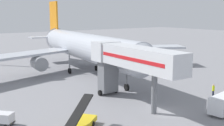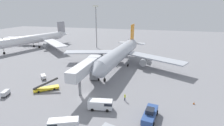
{
  "view_description": "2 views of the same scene",
  "coord_description": "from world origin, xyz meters",
  "px_view_note": "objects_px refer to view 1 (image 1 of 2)",
  "views": [
    {
      "loc": [
        -24.84,
        -24.22,
        12.11
      ],
      "look_at": [
        0.91,
        12.13,
        4.3
      ],
      "focal_mm": 46.51,
      "sensor_mm": 36.0,
      "label": 1
    },
    {
      "loc": [
        17.06,
        -36.4,
        21.89
      ],
      "look_at": [
        3.21,
        16.27,
        4.31
      ],
      "focal_mm": 27.22,
      "sensor_mm": 36.0,
      "label": 2
    }
  ],
  "objects_px": {
    "ground_crew_worker_foreground": "(213,90)",
    "airplane_at_gate": "(84,47)",
    "belt_loader_truck": "(78,126)",
    "baggage_cart_far_center": "(1,118)",
    "jet_bridge": "(129,60)"
  },
  "relations": [
    {
      "from": "belt_loader_truck",
      "to": "airplane_at_gate",
      "type": "bearing_deg",
      "value": 58.66
    },
    {
      "from": "jet_bridge",
      "to": "baggage_cart_far_center",
      "type": "bearing_deg",
      "value": 173.54
    },
    {
      "from": "jet_bridge",
      "to": "ground_crew_worker_foreground",
      "type": "relative_size",
      "value": 8.93
    },
    {
      "from": "belt_loader_truck",
      "to": "baggage_cart_far_center",
      "type": "distance_m",
      "value": 8.91
    },
    {
      "from": "belt_loader_truck",
      "to": "ground_crew_worker_foreground",
      "type": "relative_size",
      "value": 3.44
    },
    {
      "from": "airplane_at_gate",
      "to": "baggage_cart_far_center",
      "type": "bearing_deg",
      "value": -138.61
    },
    {
      "from": "jet_bridge",
      "to": "baggage_cart_far_center",
      "type": "distance_m",
      "value": 17.15
    },
    {
      "from": "ground_crew_worker_foreground",
      "to": "belt_loader_truck",
      "type": "bearing_deg",
      "value": -179.87
    },
    {
      "from": "baggage_cart_far_center",
      "to": "belt_loader_truck",
      "type": "bearing_deg",
      "value": -49.52
    },
    {
      "from": "airplane_at_gate",
      "to": "ground_crew_worker_foreground",
      "type": "xyz_separation_m",
      "value": [
        6.68,
        -25.59,
        -4.34
      ]
    },
    {
      "from": "airplane_at_gate",
      "to": "belt_loader_truck",
      "type": "xyz_separation_m",
      "value": [
        -15.61,
        -25.64,
        -4.56
      ]
    },
    {
      "from": "jet_bridge",
      "to": "belt_loader_truck",
      "type": "distance_m",
      "value": 12.67
    },
    {
      "from": "airplane_at_gate",
      "to": "ground_crew_worker_foreground",
      "type": "height_order",
      "value": "airplane_at_gate"
    },
    {
      "from": "ground_crew_worker_foreground",
      "to": "airplane_at_gate",
      "type": "bearing_deg",
      "value": 104.64
    },
    {
      "from": "jet_bridge",
      "to": "baggage_cart_far_center",
      "type": "height_order",
      "value": "jet_bridge"
    }
  ]
}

